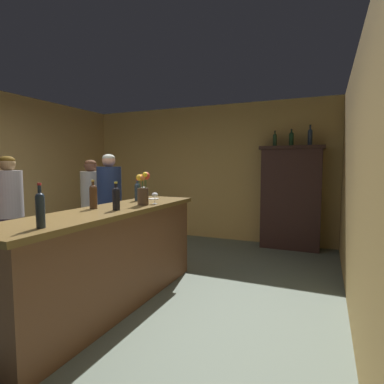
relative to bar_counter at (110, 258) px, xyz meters
name	(u,v)px	position (x,y,z in m)	size (l,w,h in m)	color
floor	(87,305)	(-0.24, -0.09, -0.52)	(8.89, 8.89, 0.00)	slate
wall_back	(205,172)	(-0.24, 3.39, 0.81)	(5.14, 0.12, 2.65)	tan
wall_right	(375,186)	(2.33, -0.09, 0.81)	(0.12, 6.96, 2.65)	tan
bar_counter	(110,258)	(0.00, 0.00, 0.00)	(0.67, 2.68, 1.02)	brown
display_cabinet	(291,196)	(1.47, 3.10, 0.42)	(1.08, 0.39, 1.80)	#35201D
wine_bottle_malbec	(40,208)	(0.18, -0.97, 0.65)	(0.06, 0.06, 0.32)	#202B36
wine_bottle_pinot	(138,191)	(-0.14, 0.74, 0.63)	(0.07, 0.07, 0.27)	#1F2C38
wine_bottle_merlot	(93,195)	(-0.16, -0.04, 0.64)	(0.08, 0.08, 0.30)	#452C1A
wine_bottle_riesling	(116,197)	(0.12, -0.04, 0.64)	(0.07, 0.07, 0.28)	black
wine_glass_front	(155,195)	(0.22, 0.55, 0.61)	(0.07, 0.07, 0.13)	white
wine_glass_mid	(143,190)	(-0.23, 1.01, 0.63)	(0.07, 0.07, 0.16)	white
flower_arrangement	(143,189)	(0.15, 0.41, 0.69)	(0.13, 0.15, 0.37)	#443124
cheese_plate	(154,199)	(-0.04, 0.97, 0.51)	(0.14, 0.14, 0.01)	white
display_bottle_left	(275,139)	(1.17, 3.10, 1.41)	(0.07, 0.07, 0.27)	#203B24
display_bottle_midleft	(291,138)	(1.45, 3.10, 1.42)	(0.08, 0.08, 0.29)	#14341C
display_bottle_center	(310,136)	(1.75, 3.10, 1.44)	(0.08, 0.08, 0.35)	#1D293D
patron_tall	(92,203)	(-1.42, 1.36, 0.34)	(0.33, 0.33, 1.55)	#313533
patron_near_entrance	(10,212)	(-1.62, 0.09, 0.36)	(0.33, 0.33, 1.58)	#342534
patron_by_cabinet	(110,206)	(-0.82, 1.04, 0.38)	(0.34, 0.34, 1.62)	#1F2847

